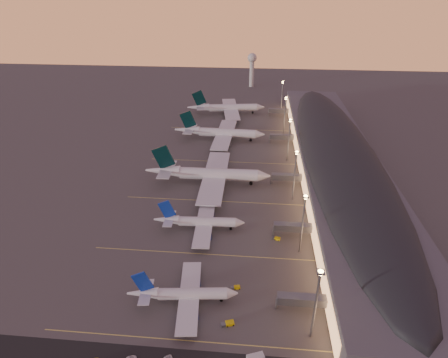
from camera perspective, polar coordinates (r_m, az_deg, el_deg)
ground at (r=153.15m, az=-2.32°, el=-10.20°), size 700.00×700.00×0.00m
airliner_narrow_south at (r=129.48m, az=-6.27°, el=-17.02°), size 36.63×32.90×13.08m
airliner_narrow_north at (r=161.00m, az=-3.79°, el=-6.51°), size 38.97×34.78×13.94m
airliner_wide_near at (r=195.35m, az=-2.50°, el=0.78°), size 65.38×59.31×20.99m
airliner_wide_mid at (r=251.25m, az=-0.70°, el=7.08°), size 60.62×55.17×19.42m
airliner_wide_far at (r=303.10m, az=0.35°, el=10.79°), size 61.43×56.50×19.67m
terminal_building at (r=214.76m, az=16.83°, el=3.16°), size 56.35×255.00×17.46m
light_masts at (r=200.60m, az=10.29°, el=4.92°), size 2.20×217.20×25.90m
radar_tower at (r=386.22m, az=4.28°, el=17.04°), size 9.00×9.00×32.50m
lane_markings at (r=185.99m, az=-0.75°, el=-2.60°), size 90.00×180.36×0.00m
baggage_tug_a at (r=124.34m, az=0.63°, el=-21.16°), size 4.28×2.75×1.19m
baggage_tug_b at (r=135.18m, az=1.81°, el=-16.19°), size 3.39×1.91×0.95m
baggage_tug_c at (r=157.79m, az=7.98°, el=-8.96°), size 3.67×2.25×1.02m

